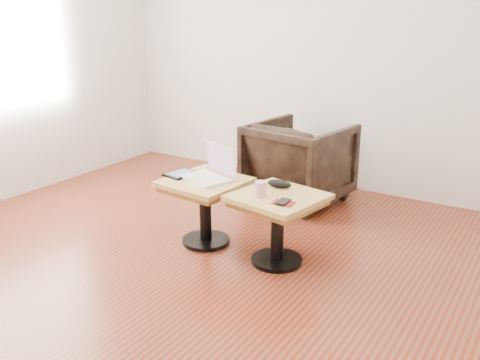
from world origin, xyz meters
The scene contains 11 objects.
room_shell centered at (0.00, 0.00, 1.35)m, with size 4.52×4.52×2.71m.
side_table_left centered at (-0.18, 0.50, 0.36)m, with size 0.58×0.58×0.49m.
side_table_right centered at (0.41, 0.49, 0.36)m, with size 0.62×0.62×0.49m.
laptop centered at (-0.16, 0.54, 0.53)m, with size 0.42×0.38×0.24m.
tablet centered at (-0.40, 0.50, 0.49)m, with size 0.22×0.25×0.02m.
charging_adapter centered at (-0.34, 0.72, 0.50)m, with size 0.04×0.04×0.03m, color white.
glasses_case centered at (0.35, 0.63, 0.51)m, with size 0.17×0.08×0.05m, color black.
striped_cup centered at (0.32, 0.42, 0.53)m, with size 0.08×0.08×0.10m, color #C24971.
earbuds_tangle centered at (0.46, 0.53, 0.49)m, with size 0.07×0.05×0.01m.
phone_on_sleeve centered at (0.52, 0.37, 0.49)m, with size 0.14×0.12×0.02m.
armchair centered at (0.00, 1.65, 0.36)m, with size 0.77×0.79×0.72m, color black.
Camera 1 is at (1.95, -2.42, 1.66)m, focal length 40.00 mm.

